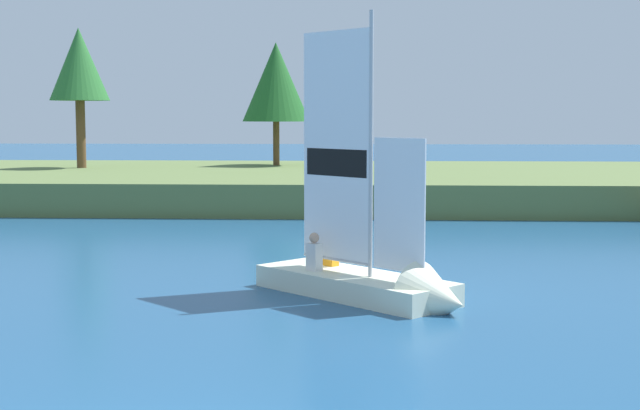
% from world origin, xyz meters
% --- Properties ---
extents(shore_bank, '(80.00, 15.79, 1.16)m').
position_xyz_m(shore_bank, '(0.00, 29.72, 0.58)').
color(shore_bank, '#5B703D').
rests_on(shore_bank, ground).
extents(shoreline_tree_left, '(2.59, 2.59, 6.11)m').
position_xyz_m(shoreline_tree_left, '(-10.40, 31.04, 5.62)').
color(shoreline_tree_left, brown).
rests_on(shoreline_tree_left, shore_bank).
extents(shoreline_tree_midleft, '(3.10, 3.10, 5.63)m').
position_xyz_m(shoreline_tree_midleft, '(-2.02, 33.43, 4.98)').
color(shoreline_tree_midleft, brown).
rests_on(shoreline_tree_midleft, shore_bank).
extents(sailboat, '(4.37, 4.28, 5.85)m').
position_xyz_m(sailboat, '(2.43, 8.57, 0.42)').
color(sailboat, silver).
rests_on(sailboat, ground).
extents(channel_buoy, '(0.42, 0.42, 0.42)m').
position_xyz_m(channel_buoy, '(1.33, 13.61, 0.21)').
color(channel_buoy, red).
rests_on(channel_buoy, ground).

